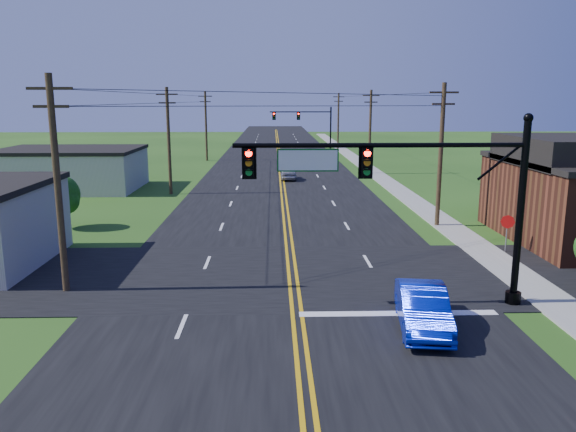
{
  "coord_description": "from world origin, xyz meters",
  "views": [
    {
      "loc": [
        -0.7,
        -12.89,
        7.97
      ],
      "look_at": [
        -0.09,
        10.0,
        3.21
      ],
      "focal_mm": 35.0,
      "sensor_mm": 36.0,
      "label": 1
    }
  ],
  "objects_px": {
    "signal_mast_main": "(406,186)",
    "signal_mast_far": "(304,121)",
    "blue_car": "(423,309)",
    "stop_sign": "(507,226)"
  },
  "relations": [
    {
      "from": "signal_mast_main",
      "to": "signal_mast_far",
      "type": "relative_size",
      "value": 1.03
    },
    {
      "from": "blue_car",
      "to": "stop_sign",
      "type": "distance_m",
      "value": 12.28
    },
    {
      "from": "signal_mast_main",
      "to": "blue_car",
      "type": "bearing_deg",
      "value": -85.35
    },
    {
      "from": "signal_mast_main",
      "to": "blue_car",
      "type": "xyz_separation_m",
      "value": [
        0.19,
        -2.39,
        -3.99
      ]
    },
    {
      "from": "signal_mast_far",
      "to": "blue_car",
      "type": "height_order",
      "value": "signal_mast_far"
    },
    {
      "from": "signal_mast_far",
      "to": "stop_sign",
      "type": "height_order",
      "value": "signal_mast_far"
    },
    {
      "from": "signal_mast_far",
      "to": "blue_car",
      "type": "xyz_separation_m",
      "value": [
        0.09,
        -74.39,
        -3.79
      ]
    },
    {
      "from": "signal_mast_far",
      "to": "stop_sign",
      "type": "xyz_separation_m",
      "value": [
        7.2,
        -64.39,
        -3.09
      ]
    },
    {
      "from": "signal_mast_far",
      "to": "stop_sign",
      "type": "distance_m",
      "value": 64.86
    },
    {
      "from": "blue_car",
      "to": "signal_mast_far",
      "type": "bearing_deg",
      "value": 97.25
    }
  ]
}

